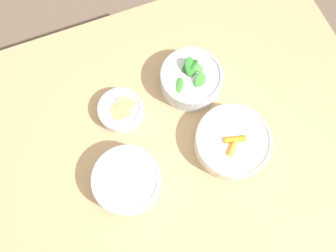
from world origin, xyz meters
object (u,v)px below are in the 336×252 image
object	(u,v)px
bowl_greens	(191,79)
bowl_cookies	(121,110)
bowl_carrots	(233,141)
bowl_beans_hotdog	(127,180)

from	to	relation	value
bowl_greens	bowl_cookies	bearing A→B (deg)	3.21
bowl_carrots	bowl_greens	bearing A→B (deg)	-80.85
bowl_greens	bowl_cookies	size ratio (longest dim) A/B	1.39
bowl_carrots	bowl_beans_hotdog	world-z (taller)	bowl_beans_hotdog
bowl_greens	bowl_cookies	distance (m)	0.21
bowl_beans_hotdog	bowl_cookies	size ratio (longest dim) A/B	1.39
bowl_carrots	bowl_beans_hotdog	size ratio (longest dim) A/B	1.15
bowl_carrots	bowl_cookies	world-z (taller)	bowl_carrots
bowl_beans_hotdog	bowl_cookies	bearing A→B (deg)	-103.53
bowl_carrots	bowl_cookies	bearing A→B (deg)	-38.28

